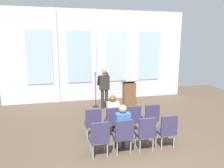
# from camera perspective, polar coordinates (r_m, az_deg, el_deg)

# --- Properties ---
(ground_plane) EXTENTS (15.73, 15.73, 0.00)m
(ground_plane) POSITION_cam_1_polar(r_m,az_deg,el_deg) (5.29, 8.63, -21.14)
(ground_plane) COLOR brown
(rear_partition) EXTENTS (8.94, 0.14, 4.36)m
(rear_partition) POSITION_cam_1_polar(r_m,az_deg,el_deg) (10.33, -3.75, 7.61)
(rear_partition) COLOR silver
(rear_partition) RESTS_ON ground
(speaker) EXTENTS (0.52, 0.69, 1.69)m
(speaker) POSITION_cam_1_polar(r_m,az_deg,el_deg) (9.01, -2.12, -0.56)
(speaker) COLOR #332D28
(speaker) RESTS_ON ground
(mic_stand) EXTENTS (0.28, 0.28, 1.55)m
(mic_stand) POSITION_cam_1_polar(r_m,az_deg,el_deg) (9.36, -4.48, -4.20)
(mic_stand) COLOR black
(mic_stand) RESTS_ON ground
(lectern) EXTENTS (0.60, 0.48, 1.16)m
(lectern) POSITION_cam_1_polar(r_m,az_deg,el_deg) (9.56, 4.66, -2.53)
(lectern) COLOR brown
(lectern) RESTS_ON ground
(chair_r0_c0) EXTENTS (0.46, 0.44, 0.94)m
(chair_r0_c0) POSITION_cam_1_polar(r_m,az_deg,el_deg) (6.30, -5.19, -10.11)
(chair_r0_c0) COLOR #99999E
(chair_r0_c0) RESTS_ON ground
(chair_r0_c1) EXTENTS (0.46, 0.44, 0.94)m
(chair_r0_c1) POSITION_cam_1_polar(r_m,az_deg,el_deg) (6.41, 0.31, -9.67)
(chair_r0_c1) COLOR #99999E
(chair_r0_c1) RESTS_ON ground
(audience_r0_c1) EXTENTS (0.36, 0.39, 1.28)m
(audience_r0_c1) POSITION_cam_1_polar(r_m,az_deg,el_deg) (6.42, 0.13, -7.91)
(audience_r0_c1) COLOR #2D2D33
(audience_r0_c1) RESTS_ON ground
(chair_r0_c2) EXTENTS (0.46, 0.44, 0.94)m
(chair_r0_c2) POSITION_cam_1_polar(r_m,az_deg,el_deg) (6.58, 5.56, -9.17)
(chair_r0_c2) COLOR #99999E
(chair_r0_c2) RESTS_ON ground
(chair_r0_c3) EXTENTS (0.46, 0.44, 0.94)m
(chair_r0_c3) POSITION_cam_1_polar(r_m,az_deg,el_deg) (6.80, 10.50, -8.63)
(chair_r0_c3) COLOR #99999E
(chair_r0_c3) RESTS_ON ground
(chair_r1_c0) EXTENTS (0.46, 0.44, 0.94)m
(chair_r1_c0) POSITION_cam_1_polar(r_m,az_deg,el_deg) (5.36, -3.44, -14.06)
(chair_r1_c0) COLOR #99999E
(chair_r1_c0) RESTS_ON ground
(chair_r1_c1) EXTENTS (0.46, 0.44, 0.94)m
(chair_r1_c1) POSITION_cam_1_polar(r_m,az_deg,el_deg) (5.49, 3.04, -13.40)
(chair_r1_c1) COLOR #99999E
(chair_r1_c1) RESTS_ON ground
(audience_r1_c1) EXTENTS (0.36, 0.39, 1.29)m
(audience_r1_c1) POSITION_cam_1_polar(r_m,az_deg,el_deg) (5.49, 2.81, -11.32)
(audience_r1_c1) COLOR #2D2D33
(audience_r1_c1) RESTS_ON ground
(chair_r1_c2) EXTENTS (0.46, 0.44, 0.94)m
(chair_r1_c2) POSITION_cam_1_polar(r_m,az_deg,el_deg) (5.68, 9.11, -12.64)
(chair_r1_c2) COLOR #99999E
(chair_r1_c2) RESTS_ON ground
(chair_r1_c3) EXTENTS (0.46, 0.44, 0.94)m
(chair_r1_c3) POSITION_cam_1_polar(r_m,az_deg,el_deg) (5.94, 14.68, -11.81)
(chair_r1_c3) COLOR #99999E
(chair_r1_c3) RESTS_ON ground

